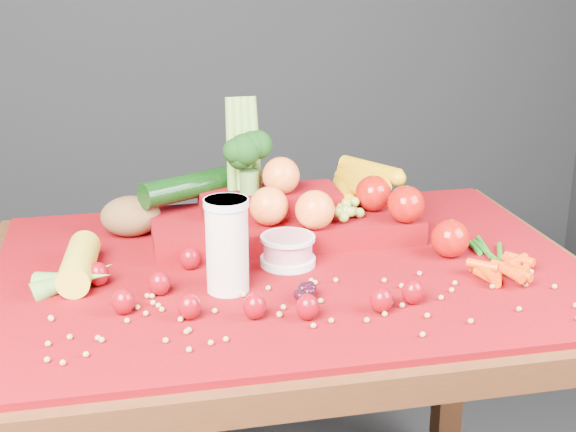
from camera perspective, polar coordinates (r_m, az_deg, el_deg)
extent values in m
cube|color=#371B0C|center=(1.47, 0.16, -4.84)|extent=(1.10, 0.80, 0.05)
cube|color=#371B0C|center=(1.92, -16.51, -12.19)|extent=(0.06, 0.06, 0.70)
cube|color=#371B0C|center=(2.06, 11.49, -9.52)|extent=(0.06, 0.06, 0.70)
cube|color=#750306|center=(1.46, 0.16, -3.73)|extent=(1.05, 0.75, 0.01)
cylinder|color=beige|center=(1.33, -4.35, -2.10)|extent=(0.07, 0.07, 0.16)
cylinder|color=silver|center=(1.31, -4.44, 0.95)|extent=(0.08, 0.08, 0.01)
cylinder|color=silver|center=(1.46, -0.01, -3.21)|extent=(0.10, 0.10, 0.01)
cylinder|color=pink|center=(1.45, -0.01, -2.20)|extent=(0.09, 0.09, 0.04)
cylinder|color=silver|center=(1.44, -0.01, -1.58)|extent=(0.10, 0.10, 0.01)
ellipsoid|color=maroon|center=(1.35, -9.14, -4.74)|extent=(0.04, 0.04, 0.04)
cone|color=#164A0D|center=(1.34, -9.19, -3.96)|extent=(0.03, 0.03, 0.01)
ellipsoid|color=maroon|center=(1.30, -11.65, -5.98)|extent=(0.04, 0.04, 0.04)
cone|color=#164A0D|center=(1.29, -11.71, -5.17)|extent=(0.03, 0.03, 0.01)
ellipsoid|color=maroon|center=(1.26, -7.05, -6.41)|extent=(0.04, 0.04, 0.04)
cone|color=#164A0D|center=(1.25, -7.09, -5.58)|extent=(0.03, 0.03, 0.01)
ellipsoid|color=maroon|center=(1.25, -2.39, -6.43)|extent=(0.04, 0.04, 0.04)
cone|color=#164A0D|center=(1.25, -2.40, -5.59)|extent=(0.03, 0.03, 0.01)
ellipsoid|color=maroon|center=(1.25, 1.40, -6.49)|extent=(0.04, 0.04, 0.04)
cone|color=#164A0D|center=(1.24, 1.41, -5.65)|extent=(0.03, 0.03, 0.01)
ellipsoid|color=maroon|center=(1.28, 6.66, -5.96)|extent=(0.04, 0.04, 0.04)
cone|color=#164A0D|center=(1.27, 6.69, -5.15)|extent=(0.03, 0.03, 0.01)
ellipsoid|color=maroon|center=(1.45, -7.00, -2.99)|extent=(0.04, 0.04, 0.04)
cone|color=#164A0D|center=(1.44, -7.03, -2.25)|extent=(0.03, 0.03, 0.01)
ellipsoid|color=maroon|center=(1.41, -13.36, -4.05)|extent=(0.04, 0.04, 0.04)
cone|color=#164A0D|center=(1.40, -13.42, -3.29)|extent=(0.03, 0.03, 0.01)
ellipsoid|color=maroon|center=(1.32, 8.87, -5.34)|extent=(0.04, 0.04, 0.04)
cone|color=#164A0D|center=(1.31, 8.91, -4.54)|extent=(0.03, 0.03, 0.01)
cylinder|color=gold|center=(1.44, -14.63, -3.26)|extent=(0.07, 0.18, 0.06)
ellipsoid|color=brown|center=(1.62, -11.13, -0.01)|extent=(0.12, 0.09, 0.08)
cube|color=#750306|center=(1.59, -0.27, -0.68)|extent=(0.52, 0.22, 0.04)
cube|color=#750306|center=(1.62, -1.33, 1.18)|extent=(0.28, 0.12, 0.03)
sphere|color=#A20F0F|center=(1.55, 8.40, 0.83)|extent=(0.07, 0.07, 0.07)
sphere|color=#A20F0F|center=(1.52, 11.48, -1.57)|extent=(0.07, 0.07, 0.07)
sphere|color=#A20F0F|center=(1.61, 6.09, 1.62)|extent=(0.07, 0.07, 0.07)
sphere|color=red|center=(1.52, -1.37, 0.71)|extent=(0.07, 0.07, 0.07)
sphere|color=red|center=(1.50, 1.93, 0.44)|extent=(0.07, 0.07, 0.07)
sphere|color=red|center=(1.59, -0.50, 2.89)|extent=(0.07, 0.07, 0.07)
cylinder|color=#C4920B|center=(1.68, 4.03, 1.73)|extent=(0.06, 0.17, 0.04)
cylinder|color=#C4920B|center=(1.68, 4.69, 2.26)|extent=(0.04, 0.16, 0.04)
cylinder|color=#C4920B|center=(1.68, 5.36, 2.78)|extent=(0.07, 0.17, 0.04)
cylinder|color=#C4920B|center=(1.68, 5.87, 3.30)|extent=(0.10, 0.16, 0.04)
cylinder|color=#3F662D|center=(1.60, -2.74, 2.45)|extent=(0.04, 0.04, 0.04)
cylinder|color=olive|center=(1.62, -4.04, 4.55)|extent=(0.03, 0.06, 0.22)
cylinder|color=olive|center=(1.63, -3.48, 4.59)|extent=(0.02, 0.06, 0.22)
cylinder|color=olive|center=(1.63, -2.93, 4.62)|extent=(0.02, 0.06, 0.22)
cylinder|color=olive|center=(1.63, -2.37, 4.65)|extent=(0.03, 0.06, 0.22)
cylinder|color=black|center=(1.63, -6.43, 2.23)|extent=(0.25, 0.16, 0.05)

